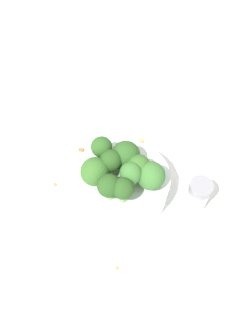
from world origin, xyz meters
TOP-DOWN VIEW (x-y plane):
  - ground_plane at (0.00, 0.00)m, footprint 3.00×3.00m
  - bowl at (0.00, 0.00)m, footprint 0.15×0.15m
  - broccoli_floret_0 at (-0.01, -0.02)m, footprint 0.04×0.04m
  - broccoli_floret_1 at (-0.04, 0.02)m, footprint 0.03×0.03m
  - broccoli_floret_2 at (0.02, -0.01)m, footprint 0.05×0.05m
  - broccoli_floret_3 at (-0.02, 0.04)m, footprint 0.04×0.04m
  - broccoli_floret_4 at (0.02, 0.02)m, footprint 0.04×0.04m
  - broccoli_floret_5 at (-0.02, 0.00)m, footprint 0.04×0.04m
  - broccoli_floret_6 at (0.05, 0.02)m, footprint 0.04×0.04m
  - broccoli_floret_7 at (-0.03, -0.03)m, footprint 0.05×0.05m
  - broccoli_floret_8 at (0.02, 0.05)m, footprint 0.05×0.05m
  - pepper_shaker at (-0.08, -0.09)m, footprint 0.04×0.04m
  - almond_crumb_0 at (0.07, 0.11)m, footprint 0.01×0.01m
  - almond_crumb_1 at (0.07, -0.08)m, footprint 0.01×0.01m
  - almond_crumb_2 at (-0.12, 0.08)m, footprint 0.01×0.01m
  - almond_crumb_3 at (0.12, 0.04)m, footprint 0.01×0.01m
  - almond_crumb_4 at (0.09, -0.08)m, footprint 0.01×0.01m

SIDE VIEW (x-z plane):
  - ground_plane at x=0.00m, z-range 0.00..0.00m
  - almond_crumb_2 at x=-0.12m, z-range 0.00..0.01m
  - almond_crumb_0 at x=0.07m, z-range 0.00..0.01m
  - almond_crumb_1 at x=0.07m, z-range 0.00..0.01m
  - almond_crumb_3 at x=0.12m, z-range 0.00..0.01m
  - almond_crumb_4 at x=0.09m, z-range 0.00..0.01m
  - bowl at x=0.00m, z-range 0.00..0.05m
  - pepper_shaker at x=-0.08m, z-range 0.00..0.08m
  - broccoli_floret_7 at x=-0.03m, z-range 0.05..0.10m
  - broccoli_floret_2 at x=0.02m, z-range 0.05..0.11m
  - broccoli_floret_8 at x=0.02m, z-range 0.06..0.11m
  - broccoli_floret_0 at x=-0.01m, z-range 0.06..0.11m
  - broccoli_floret_4 at x=0.02m, z-range 0.06..0.11m
  - broccoli_floret_5 at x=-0.02m, z-range 0.06..0.11m
  - broccoli_floret_6 at x=0.05m, z-range 0.06..0.12m
  - broccoli_floret_3 at x=-0.02m, z-range 0.06..0.12m
  - broccoli_floret_1 at x=-0.04m, z-range 0.06..0.12m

